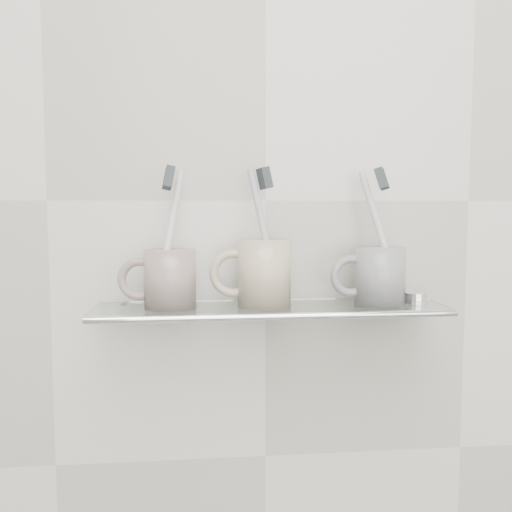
{
  "coord_description": "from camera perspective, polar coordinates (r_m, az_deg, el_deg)",
  "views": [
    {
      "loc": [
        -0.1,
        0.24,
        1.25
      ],
      "look_at": [
        -0.02,
        1.04,
        1.17
      ],
      "focal_mm": 40.0,
      "sensor_mm": 36.0,
      "label": 1
    }
  ],
  "objects": [
    {
      "name": "bristles_right",
      "position": [
        0.84,
        12.47,
        7.55
      ],
      "size": [
        0.03,
        0.03,
        0.03
      ],
      "primitive_type": "cube",
      "rotation": [
        -0.11,
        -0.33,
        -0.43
      ],
      "color": "#2D3236",
      "rests_on": "toothbrush_right"
    },
    {
      "name": "shelf_rail",
      "position": [
        0.76,
        2.01,
        -6.08
      ],
      "size": [
        0.5,
        0.01,
        0.01
      ],
      "primitive_type": "cylinder",
      "rotation": [
        0.0,
        1.57,
        0.0
      ],
      "color": "silver",
      "rests_on": "shelf_glass"
    },
    {
      "name": "mug_center_handle",
      "position": [
        0.81,
        -2.26,
        -1.75
      ],
      "size": [
        0.07,
        0.01,
        0.07
      ],
      "primitive_type": "torus",
      "rotation": [
        1.57,
        0.0,
        0.0
      ],
      "color": "beige",
      "rests_on": "mug_center"
    },
    {
      "name": "toothbrush_left",
      "position": [
        0.8,
        -8.65,
        2.02
      ],
      "size": [
        0.04,
        0.06,
        0.19
      ],
      "primitive_type": "cylinder",
      "rotation": [
        -0.23,
        0.21,
        0.11
      ],
      "color": "white",
      "rests_on": "mug_left"
    },
    {
      "name": "mug_left_handle",
      "position": [
        0.81,
        -11.58,
        -2.27
      ],
      "size": [
        0.06,
        0.01,
        0.06
      ],
      "primitive_type": "torus",
      "rotation": [
        1.57,
        0.0,
        0.0
      ],
      "color": "beige",
      "rests_on": "mug_left"
    },
    {
      "name": "wall_back",
      "position": [
        0.86,
        0.97,
        5.56
      ],
      "size": [
        2.5,
        0.0,
        2.5
      ],
      "primitive_type": "plane",
      "rotation": [
        1.57,
        0.0,
        0.0
      ],
      "color": "beige",
      "rests_on": "ground"
    },
    {
      "name": "shelf_glass",
      "position": [
        0.82,
        1.47,
        -5.31
      ],
      "size": [
        0.5,
        0.12,
        0.01
      ],
      "primitive_type": "cube",
      "color": "silver",
      "rests_on": "wall_back"
    },
    {
      "name": "bristles_center",
      "position": [
        0.81,
        0.86,
        7.78
      ],
      "size": [
        0.02,
        0.02,
        0.03
      ],
      "primitive_type": "cube",
      "rotation": [
        -0.07,
        -0.2,
        0.31
      ],
      "color": "#2D3236",
      "rests_on": "toothbrush_center"
    },
    {
      "name": "mug_right_handle",
      "position": [
        0.84,
        9.5,
        -1.97
      ],
      "size": [
        0.06,
        0.01,
        0.06
      ],
      "primitive_type": "torus",
      "rotation": [
        1.57,
        0.0,
        0.0
      ],
      "color": "silver",
      "rests_on": "mug_right"
    },
    {
      "name": "chrome_cap",
      "position": [
        0.87,
        15.74,
        -4.02
      ],
      "size": [
        0.04,
        0.04,
        0.02
      ],
      "primitive_type": "cylinder",
      "color": "silver",
      "rests_on": "shelf_glass"
    },
    {
      "name": "toothbrush_center",
      "position": [
        0.81,
        0.85,
        2.1
      ],
      "size": [
        0.05,
        0.01,
        0.19
      ],
      "primitive_type": "cylinder",
      "rotation": [
        -0.07,
        -0.2,
        0.31
      ],
      "color": "#A2ABB2",
      "rests_on": "mug_center"
    },
    {
      "name": "mug_center",
      "position": [
        0.81,
        0.85,
        -1.71
      ],
      "size": [
        0.09,
        0.09,
        0.09
      ],
      "primitive_type": "cylinder",
      "rotation": [
        0.0,
        0.0,
        -0.19
      ],
      "color": "beige",
      "rests_on": "shelf_glass"
    },
    {
      "name": "mug_right",
      "position": [
        0.85,
        12.28,
        -1.92
      ],
      "size": [
        0.08,
        0.08,
        0.08
      ],
      "primitive_type": "cylinder",
      "rotation": [
        0.0,
        0.0,
        0.06
      ],
      "color": "silver",
      "rests_on": "shelf_glass"
    },
    {
      "name": "bracket_left",
      "position": [
        0.86,
        -12.96,
        -5.58
      ],
      "size": [
        0.02,
        0.03,
        0.02
      ],
      "primitive_type": "cylinder",
      "rotation": [
        1.57,
        0.0,
        0.0
      ],
      "color": "silver",
      "rests_on": "wall_back"
    },
    {
      "name": "bracket_right",
      "position": [
        0.91,
        14.34,
        -5.04
      ],
      "size": [
        0.02,
        0.03,
        0.02
      ],
      "primitive_type": "cylinder",
      "rotation": [
        1.57,
        0.0,
        0.0
      ],
      "color": "silver",
      "rests_on": "wall_back"
    },
    {
      "name": "mug_left",
      "position": [
        0.81,
        -8.59,
        -2.26
      ],
      "size": [
        0.09,
        0.09,
        0.08
      ],
      "primitive_type": "cylinder",
      "rotation": [
        0.0,
        0.0,
        -0.23
      ],
      "color": "beige",
      "rests_on": "shelf_glass"
    },
    {
      "name": "toothbrush_right",
      "position": [
        0.84,
        12.36,
        2.11
      ],
      "size": [
        0.06,
        0.06,
        0.18
      ],
      "primitive_type": "cylinder",
      "rotation": [
        -0.11,
        -0.33,
        -0.43
      ],
      "color": "silver",
      "rests_on": "mug_right"
    },
    {
      "name": "bristles_left",
      "position": [
        0.8,
        -8.73,
        7.74
      ],
      "size": [
        0.02,
        0.03,
        0.04
      ],
      "primitive_type": "cube",
      "rotation": [
        -0.23,
        0.21,
        0.11
      ],
      "color": "#2D3236",
      "rests_on": "toothbrush_left"
    }
  ]
}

